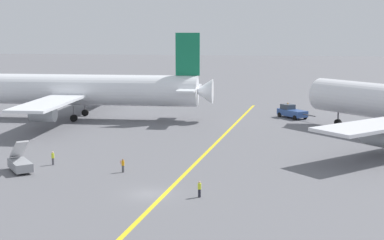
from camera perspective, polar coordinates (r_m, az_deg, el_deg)
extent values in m
plane|color=slate|center=(59.20, -4.26, -7.42)|extent=(600.00, 600.00, 0.00)
cube|color=yellow|center=(68.22, -0.41, -5.14)|extent=(10.89, 119.59, 0.01)
cylinder|color=white|center=(109.60, -13.09, 3.01)|extent=(52.09, 7.33, 5.72)
cone|color=white|center=(103.57, 1.10, 2.90)|extent=(3.74, 4.69, 4.58)
cube|color=white|center=(108.84, -11.78, 2.56)|extent=(7.85, 46.84, 0.44)
cube|color=white|center=(103.79, -0.27, 3.23)|extent=(3.60, 13.09, 0.28)
cube|color=#14724C|center=(103.36, -0.44, 6.62)|extent=(4.41, 0.50, 7.72)
cylinder|color=#999EA3|center=(121.70, -10.25, 2.44)|extent=(4.28, 2.73, 2.60)
cylinder|color=#999EA3|center=(97.26, -14.75, 0.60)|extent=(4.28, 2.73, 2.60)
cylinder|color=slate|center=(105.69, -11.80, 0.80)|extent=(0.28, 0.28, 2.29)
cylinder|color=black|center=(105.86, -11.78, 0.18)|extent=(1.32, 0.59, 1.30)
cylinder|color=slate|center=(112.09, -10.70, 1.31)|extent=(0.28, 0.28, 2.29)
cylinder|color=black|center=(112.25, -10.68, 0.73)|extent=(1.32, 0.59, 1.30)
cone|color=silver|center=(104.66, 12.24, 2.65)|extent=(5.68, 5.62, 5.19)
cylinder|color=#999EA3|center=(79.34, 18.12, -1.59)|extent=(4.79, 4.83, 2.60)
cylinder|color=slate|center=(101.54, 14.46, 0.31)|extent=(0.28, 0.28, 2.13)
cylinder|color=black|center=(101.70, 14.44, -0.28)|extent=(1.30, 1.32, 1.30)
cube|color=#2D4C8C|center=(109.39, 10.04, 0.72)|extent=(5.86, 6.29, 1.15)
cube|color=#333D47|center=(110.24, 9.60, 1.34)|extent=(2.97, 2.99, 0.90)
cylinder|color=#4C4C51|center=(105.98, 11.69, 0.47)|extent=(2.21, 2.58, 0.20)
sphere|color=orange|center=(110.15, 9.61, 1.67)|extent=(0.24, 0.24, 0.24)
cylinder|color=black|center=(110.28, 8.78, 0.52)|extent=(0.81, 0.88, 0.90)
cylinder|color=black|center=(111.93, 9.79, 0.62)|extent=(0.81, 0.88, 0.90)
cylinder|color=black|center=(107.02, 10.29, 0.22)|extent=(0.81, 0.88, 0.90)
cylinder|color=black|center=(108.72, 11.30, 0.33)|extent=(0.81, 0.88, 0.90)
cube|color=gray|center=(70.73, -16.87, -4.36)|extent=(4.39, 4.75, 1.00)
cube|color=silver|center=(70.61, -17.00, -2.81)|extent=(3.72, 4.13, 2.71)
cylinder|color=black|center=(70.29, -16.15, -4.83)|extent=(0.53, 0.59, 0.60)
cylinder|color=black|center=(69.98, -17.27, -4.95)|extent=(0.53, 0.59, 0.60)
cylinder|color=black|center=(71.71, -16.45, -4.57)|extent=(0.53, 0.59, 0.60)
cylinder|color=black|center=(71.41, -17.54, -4.68)|extent=(0.53, 0.59, 0.60)
cylinder|color=#4C4C51|center=(68.05, -6.94, -4.89)|extent=(0.28, 0.28, 0.83)
cylinder|color=orange|center=(67.89, -6.95, -4.31)|extent=(0.36, 0.36, 0.59)
sphere|color=#9E704C|center=(67.79, -6.96, -3.98)|extent=(0.22, 0.22, 0.22)
cylinder|color=#F24C19|center=(67.80, -7.20, -4.23)|extent=(0.05, 0.05, 0.40)
cylinder|color=black|center=(57.84, 0.75, -7.36)|extent=(0.28, 0.28, 0.85)
cylinder|color=#D1E02D|center=(57.64, 0.75, -6.67)|extent=(0.36, 0.36, 0.60)
sphere|color=tan|center=(57.53, 0.75, -6.27)|extent=(0.23, 0.23, 0.23)
cylinder|color=#4C4C51|center=(73.20, -13.78, -4.07)|extent=(0.28, 0.28, 0.87)
cylinder|color=#D1E02D|center=(73.03, -13.81, -3.50)|extent=(0.36, 0.36, 0.62)
sphere|color=beige|center=(72.94, -13.82, -3.17)|extent=(0.24, 0.24, 0.24)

